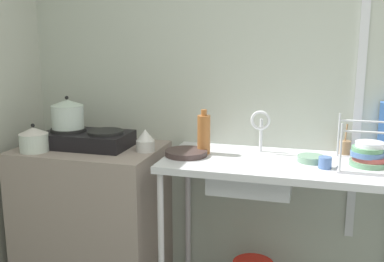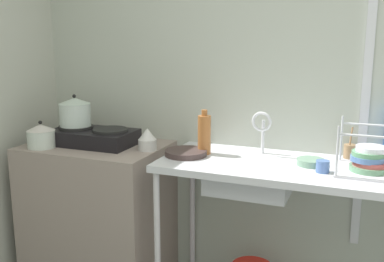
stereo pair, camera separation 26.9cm
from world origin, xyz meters
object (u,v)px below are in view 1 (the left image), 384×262
object	(u,v)px
pot_on_left_burner	(68,114)
pot_beside_stove	(34,139)
frying_pan	(186,153)
small_bowl_on_drainboard	(311,159)
bottle_by_sink	(204,134)
cup_by_rack	(325,163)
stove	(87,139)
faucet	(261,124)
percolator	(145,141)
dish_rack	(368,157)
utensil_jar	(345,147)
sink_basin	(251,174)

from	to	relation	value
pot_on_left_burner	pot_beside_stove	xyz separation A→B (m)	(-0.13, -0.19, -0.13)
frying_pan	small_bowl_on_drainboard	xyz separation A→B (m)	(0.73, 0.06, 0.00)
bottle_by_sink	cup_by_rack	bearing A→B (deg)	-10.41
stove	pot_beside_stove	xyz separation A→B (m)	(-0.26, -0.19, 0.02)
pot_on_left_burner	frying_pan	world-z (taller)	pot_on_left_burner
faucet	percolator	bearing A→B (deg)	-167.48
faucet	dish_rack	bearing A→B (deg)	-14.12
utensil_jar	pot_beside_stove	bearing A→B (deg)	-166.19
sink_basin	percolator	bearing A→B (deg)	178.66
percolator	sink_basin	size ratio (longest dim) A/B	0.30
stove	utensil_jar	world-z (taller)	utensil_jar
utensil_jar	small_bowl_on_drainboard	bearing A→B (deg)	-129.40
faucet	utensil_jar	distance (m)	0.53
percolator	sink_basin	xyz separation A→B (m)	(0.67, -0.02, -0.16)
cup_by_rack	pot_beside_stove	bearing A→B (deg)	-176.38
pot_on_left_burner	utensil_jar	size ratio (longest dim) A/B	1.15
percolator	small_bowl_on_drainboard	distance (m)	1.00
percolator	faucet	world-z (taller)	faucet
cup_by_rack	percolator	bearing A→B (deg)	175.68
stove	pot_on_left_burner	distance (m)	0.21
stove	bottle_by_sink	distance (m)	0.77
pot_beside_stove	bottle_by_sink	size ratio (longest dim) A/B	0.67
bottle_by_sink	small_bowl_on_drainboard	bearing A→B (deg)	-1.65
sink_basin	faucet	size ratio (longest dim) A/B	1.76
faucet	cup_by_rack	world-z (taller)	faucet
bottle_by_sink	utensil_jar	bearing A→B (deg)	14.56
sink_basin	frying_pan	world-z (taller)	frying_pan
stove	cup_by_rack	distance (m)	1.48
bottle_by_sink	dish_rack	bearing A→B (deg)	-3.02
frying_pan	utensil_jar	xyz separation A→B (m)	(0.92, 0.30, 0.03)
pot_on_left_burner	faucet	bearing A→B (deg)	7.01
pot_on_left_burner	frying_pan	bearing A→B (deg)	-2.36
bottle_by_sink	pot_beside_stove	bearing A→B (deg)	-166.81
faucet	cup_by_rack	xyz separation A→B (m)	(0.38, -0.23, -0.15)
faucet	dish_rack	xyz separation A→B (m)	(0.61, -0.15, -0.12)
pot_on_left_burner	pot_beside_stove	size ratio (longest dim) A/B	1.18
small_bowl_on_drainboard	percolator	bearing A→B (deg)	-178.20
faucet	frying_pan	distance (m)	0.49
faucet	frying_pan	xyz separation A→B (m)	(-0.42, -0.18, -0.17)
pot_beside_stove	dish_rack	world-z (taller)	dish_rack
pot_on_left_burner	cup_by_rack	bearing A→B (deg)	-2.97
stove	pot_on_left_burner	world-z (taller)	pot_on_left_burner
frying_pan	utensil_jar	size ratio (longest dim) A/B	1.37
frying_pan	utensil_jar	bearing A→B (deg)	17.88
pot_beside_stove	sink_basin	bearing A→B (deg)	7.50
sink_basin	utensil_jar	world-z (taller)	utensil_jar
sink_basin	faucet	world-z (taller)	faucet
pot_on_left_burner	sink_basin	xyz separation A→B (m)	(1.21, -0.02, -0.30)
bottle_by_sink	pot_on_left_burner	bearing A→B (deg)	-176.99
dish_rack	stove	bearing A→B (deg)	179.93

